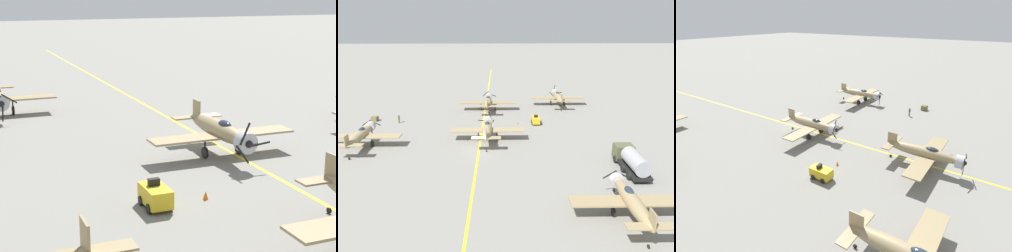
{
  "view_description": "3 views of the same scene",
  "coord_description": "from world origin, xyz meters",
  "views": [
    {
      "loc": [
        21.15,
        43.1,
        12.94
      ],
      "look_at": [
        5.87,
        5.21,
        2.94
      ],
      "focal_mm": 60.0,
      "sensor_mm": 36.0,
      "label": 1
    },
    {
      "loc": [
        3.25,
        -45.15,
        19.34
      ],
      "look_at": [
        4.19,
        4.66,
        2.49
      ],
      "focal_mm": 35.0,
      "sensor_mm": 36.0,
      "label": 2
    },
    {
      "loc": [
        30.16,
        29.93,
        17.74
      ],
      "look_at": [
        2.9,
        11.72,
        3.92
      ],
      "focal_mm": 28.0,
      "sensor_mm": 36.0,
      "label": 3
    }
  ],
  "objects": [
    {
      "name": "ground_plane",
      "position": [
        0.0,
        0.0,
        0.0
      ],
      "size": [
        400.0,
        400.0,
        0.0
      ],
      "primitive_type": "plane",
      "color": "gray"
    },
    {
      "name": "taxiway_stripe",
      "position": [
        0.0,
        0.0,
        0.0
      ],
      "size": [
        0.3,
        160.0,
        0.01
      ],
      "primitive_type": "cube",
      "color": "yellow",
      "rests_on": "ground"
    },
    {
      "name": "airplane_far_center",
      "position": [
        0.68,
        22.43,
        2.01
      ],
      "size": [
        12.0,
        9.98,
        3.65
      ],
      "rotation": [
        0.0,
        0.0,
        -0.01
      ],
      "color": "#97825A",
      "rests_on": "ground"
    },
    {
      "name": "airplane_mid_center",
      "position": [
        1.16,
        4.64,
        2.01
      ],
      "size": [
        12.0,
        9.98,
        3.68
      ],
      "rotation": [
        0.0,
        0.0,
        -0.02
      ],
      "color": "#9D8960",
      "rests_on": "ground"
    },
    {
      "name": "airplane_mid_left",
      "position": [
        -18.14,
        2.11,
        2.01
      ],
      "size": [
        12.0,
        9.98,
        3.65
      ],
      "rotation": [
        0.0,
        0.0,
        0.25
      ],
      "color": "#9E8A61",
      "rests_on": "ground"
    },
    {
      "name": "tow_tractor",
      "position": [
        9.92,
        13.21,
        0.79
      ],
      "size": [
        1.57,
        2.6,
        1.79
      ],
      "color": "gold",
      "rests_on": "ground"
    },
    {
      "name": "ground_crew_walking",
      "position": [
        -15.89,
        14.19,
        0.9
      ],
      "size": [
        0.36,
        0.36,
        1.65
      ],
      "color": "#515638",
      "rests_on": "ground"
    },
    {
      "name": "supply_crate_by_tanker",
      "position": [
        -20.91,
        15.48,
        0.47
      ],
      "size": [
        1.3,
        1.15,
        0.95
      ],
      "primitive_type": "cube",
      "rotation": [
        0.0,
        0.0,
        -0.19
      ],
      "color": "brown",
      "rests_on": "ground"
    },
    {
      "name": "traffic_cone",
      "position": [
        6.48,
        13.08,
        0.28
      ],
      "size": [
        0.36,
        0.36,
        0.55
      ],
      "primitive_type": "cone",
      "color": "orange",
      "rests_on": "ground"
    }
  ]
}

